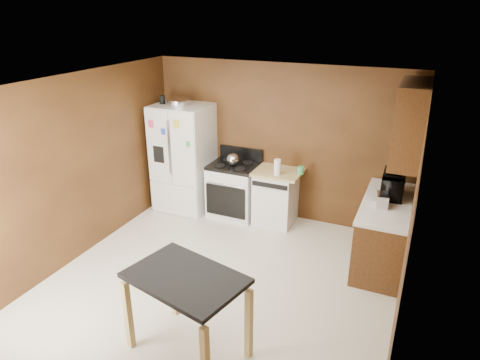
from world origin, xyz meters
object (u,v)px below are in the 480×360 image
Objects in this scene: kettle at (233,160)px; green_canister at (301,170)px; toaster at (382,200)px; microwave at (393,185)px; dishwasher at (276,196)px; roasting_pan at (178,102)px; gas_range at (234,189)px; island at (186,289)px; pen_cup at (162,100)px; paper_towel at (277,167)px; refrigerator at (184,158)px.

kettle is 1.10m from green_canister.
microwave reaches higher than toaster.
toaster is at bearing -22.02° from dishwasher.
gas_range is at bearing 5.11° from roasting_pan.
microwave is at bearing 59.72° from island.
kettle reaches higher than green_canister.
island is at bearing -54.19° from pen_cup.
roasting_pan is 3.14× the size of green_canister.
paper_towel reaches higher than island.
gas_range is at bearing 106.05° from island.
toaster is 0.26× the size of dishwasher.
gas_range is at bearing 3.81° from refrigerator.
pen_cup is 0.24× the size of microwave.
pen_cup is 2.41m from dishwasher.
gas_range reaches higher than dishwasher.
gas_range is (-0.78, 0.13, -0.55)m from paper_towel.
gas_range is 3.13m from island.
kettle is 2.47m from microwave.
paper_towel is at bearing -1.45° from roasting_pan.
paper_towel reaches higher than kettle.
island is (1.77, -2.93, -0.14)m from refrigerator.
paper_towel is 0.46× the size of microwave.
microwave is 1.87m from dishwasher.
microwave reaches higher than green_canister.
toaster is at bearing 57.20° from island.
toaster reaches higher than green_canister.
island is (2.09, -2.89, -1.11)m from pen_cup.
microwave is 0.30× the size of refrigerator.
island is at bearing -73.95° from gas_range.
pen_cup is (-0.28, -0.02, 0.02)m from roasting_pan.
green_canister is at bearing 76.40° from microwave.
kettle is 2.44m from toaster.
kettle is 0.16× the size of island.
kettle is at bearing 84.44° from microwave.
green_canister is (1.09, 0.12, -0.05)m from kettle.
roasting_pan reaches higher than toaster.
microwave is at bearing -2.21° from pen_cup.
pen_cup reaches higher than paper_towel.
dishwasher is at bearing 1.94° from gas_range.
dishwasher is at bearing 79.89° from microwave.
pen_cup is at bearing -178.12° from kettle.
microwave is at bearing -2.72° from roasting_pan.
pen_cup reaches higher than toaster.
pen_cup is at bearing -175.14° from gas_range.
gas_range is (1.22, 0.10, -1.40)m from pen_cup.
microwave reaches higher than kettle.
paper_towel is 0.27× the size of dishwasher.
roasting_pan is at bearing 178.55° from paper_towel.
roasting_pan is 0.95m from refrigerator.
microwave is (3.41, -0.16, -0.80)m from roasting_pan.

